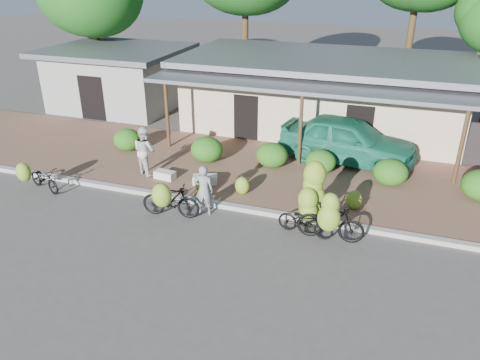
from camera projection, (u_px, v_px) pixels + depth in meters
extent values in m
plane|color=#514E4B|center=(251.00, 249.00, 13.09)|extent=(100.00, 100.00, 0.00)
cube|color=brown|center=(292.00, 176.00, 17.34)|extent=(60.00, 6.00, 0.12)
cube|color=#A8A399|center=(270.00, 213.00, 14.77)|extent=(60.00, 0.25, 0.15)
cube|color=beige|center=(323.00, 96.00, 21.83)|extent=(12.00, 6.00, 3.10)
cube|color=slate|center=(326.00, 60.00, 21.11)|extent=(13.00, 7.00, 0.25)
cube|color=black|center=(310.00, 124.00, 19.50)|extent=(1.40, 0.12, 2.20)
cube|color=slate|center=(307.00, 88.00, 17.83)|extent=(13.00, 2.00, 0.15)
cylinder|color=#4F3A1F|center=(167.00, 117.00, 19.34)|extent=(0.14, 0.14, 2.85)
cylinder|color=#4F3A1F|center=(300.00, 132.00, 17.69)|extent=(0.14, 0.14, 2.85)
cylinder|color=#4F3A1F|center=(460.00, 149.00, 16.05)|extent=(0.14, 0.14, 2.85)
cube|color=gray|center=(119.00, 80.00, 25.10)|extent=(6.00, 5.00, 2.90)
cube|color=slate|center=(115.00, 50.00, 24.42)|extent=(7.00, 6.00, 0.25)
cube|color=black|center=(92.00, 98.00, 23.15)|extent=(1.40, 0.12, 2.20)
cylinder|color=#4F3A1F|center=(97.00, 43.00, 26.89)|extent=(0.36, 0.36, 5.92)
cylinder|color=#4F3A1F|center=(245.00, 30.00, 26.80)|extent=(0.36, 0.36, 7.34)
cylinder|color=#4F3A1F|center=(410.00, 35.00, 24.57)|extent=(0.36, 0.36, 7.45)
ellipsoid|color=#2A5E15|center=(128.00, 140.00, 19.32)|extent=(1.17, 1.06, 0.92)
ellipsoid|color=#2A5E15|center=(207.00, 149.00, 18.22)|extent=(1.28, 1.15, 1.00)
ellipsoid|color=#2A5E15|center=(272.00, 155.00, 17.75)|extent=(1.22, 1.10, 0.95)
ellipsoid|color=#2A5E15|center=(321.00, 162.00, 17.28)|extent=(1.13, 1.02, 0.88)
ellipsoid|color=#2A5E15|center=(391.00, 172.00, 16.33)|extent=(1.21, 1.09, 0.94)
imported|color=black|center=(44.00, 179.00, 16.24)|extent=(1.74, 1.10, 0.86)
ellipsoid|color=#90B42D|center=(24.00, 172.00, 15.58)|extent=(0.53, 0.45, 0.66)
imported|color=black|center=(171.00, 200.00, 14.51)|extent=(1.91, 0.72, 1.12)
ellipsoid|color=#90B42D|center=(162.00, 195.00, 13.72)|extent=(0.61, 0.52, 0.76)
imported|color=black|center=(306.00, 221.00, 13.59)|extent=(1.75, 0.83, 0.88)
ellipsoid|color=#90B42D|center=(311.00, 207.00, 13.96)|extent=(0.73, 0.62, 0.91)
ellipsoid|color=#90B42D|center=(315.00, 197.00, 13.77)|extent=(0.62, 0.53, 0.78)
ellipsoid|color=#90B42D|center=(313.00, 185.00, 13.64)|extent=(0.60, 0.51, 0.75)
ellipsoid|color=#90B42D|center=(315.00, 174.00, 13.48)|extent=(0.66, 0.56, 0.83)
ellipsoid|color=#90B42D|center=(308.00, 211.00, 13.64)|extent=(0.54, 0.46, 0.67)
ellipsoid|color=#90B42D|center=(308.00, 199.00, 13.50)|extent=(0.58, 0.50, 0.73)
imported|color=black|center=(331.00, 222.00, 13.28)|extent=(1.94, 0.59, 1.16)
ellipsoid|color=#90B42D|center=(329.00, 218.00, 12.51)|extent=(0.62, 0.53, 0.78)
ellipsoid|color=#90B42D|center=(330.00, 203.00, 12.37)|extent=(0.49, 0.41, 0.61)
ellipsoid|color=#90B42D|center=(202.00, 184.00, 15.81)|extent=(0.51, 0.43, 0.63)
ellipsoid|color=#90B42D|center=(242.00, 186.00, 15.75)|extent=(0.50, 0.42, 0.62)
ellipsoid|color=#90B42D|center=(354.00, 200.00, 14.81)|extent=(0.50, 0.43, 0.63)
cube|color=white|center=(205.00, 179.00, 16.57)|extent=(0.93, 0.65, 0.30)
cube|color=white|center=(165.00, 175.00, 16.94)|extent=(0.79, 0.46, 0.28)
imported|color=gray|center=(204.00, 190.00, 14.53)|extent=(0.69, 0.53, 1.67)
imported|color=silver|center=(145.00, 151.00, 17.01)|extent=(1.09, 1.01, 1.81)
imported|color=#1A775A|center=(348.00, 140.00, 18.08)|extent=(5.52, 2.97, 1.79)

